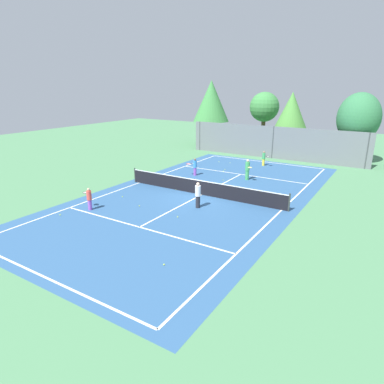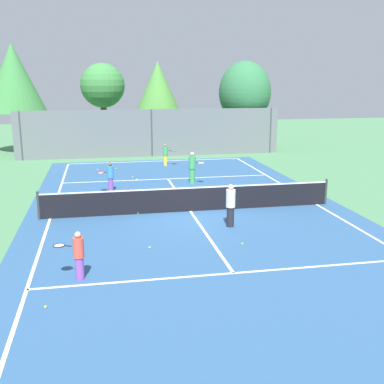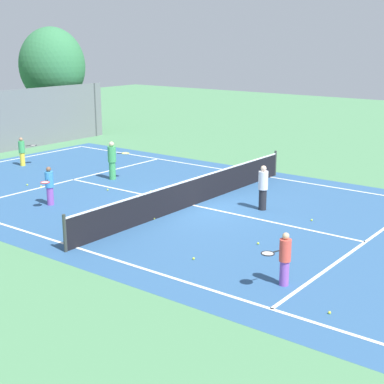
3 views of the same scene
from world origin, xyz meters
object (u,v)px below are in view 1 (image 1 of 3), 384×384
Objects in this scene: player_3 at (89,198)px; tennis_ball_1 at (219,162)px; ball_crate at (187,186)px; tennis_ball_12 at (201,186)px; tennis_ball_4 at (178,217)px; player_1 at (198,195)px; tennis_ball_3 at (230,163)px; tennis_ball_10 at (224,187)px; tennis_ball_11 at (223,171)px; tennis_ball_6 at (123,197)px; tennis_ball_7 at (60,215)px; player_2 at (247,169)px; tennis_ball_8 at (223,180)px; tennis_ball_0 at (225,169)px; player_0 at (195,167)px; tennis_ball_9 at (164,265)px; tennis_ball_5 at (139,206)px; player_4 at (264,158)px; tennis_ball_2 at (176,189)px.

player_3 is 20.43× the size of tennis_ball_1.
ball_crate is 6.45× the size of tennis_ball_12.
player_3 is at bearing -161.07° from tennis_ball_4.
tennis_ball_3 is (-3.67, 12.02, -0.78)m from player_1.
tennis_ball_1 and tennis_ball_3 have the same top height.
tennis_ball_3 is 1.00× the size of tennis_ball_4.
tennis_ball_10 is 1.00× the size of tennis_ball_12.
ball_crate reaches higher than tennis_ball_11.
tennis_ball_6 is 1.00× the size of tennis_ball_7.
tennis_ball_8 is (-1.48, -1.19, -0.81)m from player_2.
player_3 is 20.43× the size of tennis_ball_11.
tennis_ball_0 is (2.36, 13.09, -0.67)m from player_3.
player_0 is 21.32× the size of tennis_ball_12.
tennis_ball_0 and tennis_ball_9 have the same top height.
tennis_ball_6 is (-2.10, 0.76, 0.00)m from tennis_ball_5.
tennis_ball_2 is (-2.58, -10.42, -0.66)m from player_4.
tennis_ball_4 and tennis_ball_10 have the same top height.
tennis_ball_8 is at bearing -63.45° from tennis_ball_11.
player_3 is 20.43× the size of tennis_ball_10.
player_2 reaches higher than tennis_ball_2.
tennis_ball_2 is 1.00× the size of tennis_ball_3.
tennis_ball_12 is (3.20, 7.53, -0.67)m from player_3.
player_4 is at bearing 80.73° from tennis_ball_12.
player_2 is at bearing 57.87° from tennis_ball_2.
tennis_ball_2 is 6.47m from tennis_ball_11.
player_4 reaches higher than tennis_ball_8.
ball_crate is 9.18m from tennis_ball_1.
tennis_ball_1 is 8.27m from tennis_ball_10.
ball_crate reaches higher than tennis_ball_8.
tennis_ball_12 is at bearing -82.35° from tennis_ball_11.
player_2 reaches higher than player_3.
ball_crate is at bearing 132.45° from player_1.
tennis_ball_4 is at bearing -86.16° from tennis_ball_10.
player_2 is at bearing 70.81° from tennis_ball_5.
tennis_ball_2 is (0.96, -4.10, -0.70)m from player_0.
tennis_ball_7 is 9.90m from tennis_ball_12.
tennis_ball_0 is at bearing -52.85° from tennis_ball_1.
player_1 is 9.16m from tennis_ball_11.
player_2 is 24.59× the size of tennis_ball_2.
tennis_ball_4 is at bearing -76.35° from tennis_ball_0.
player_1 is 0.97× the size of player_2.
tennis_ball_5 is at bearing -89.38° from tennis_ball_2.
tennis_ball_11 is (2.54, 9.68, 0.00)m from tennis_ball_6.
tennis_ball_1 is 1.00× the size of tennis_ball_2.
tennis_ball_2 and tennis_ball_5 have the same top height.
player_3 is 8.14m from tennis_ball_9.
player_3 is 20.43× the size of tennis_ball_7.
tennis_ball_5 is at bearing -102.03° from tennis_ball_8.
tennis_ball_9 is at bearing -81.32° from player_4.
player_1 reaches higher than tennis_ball_12.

